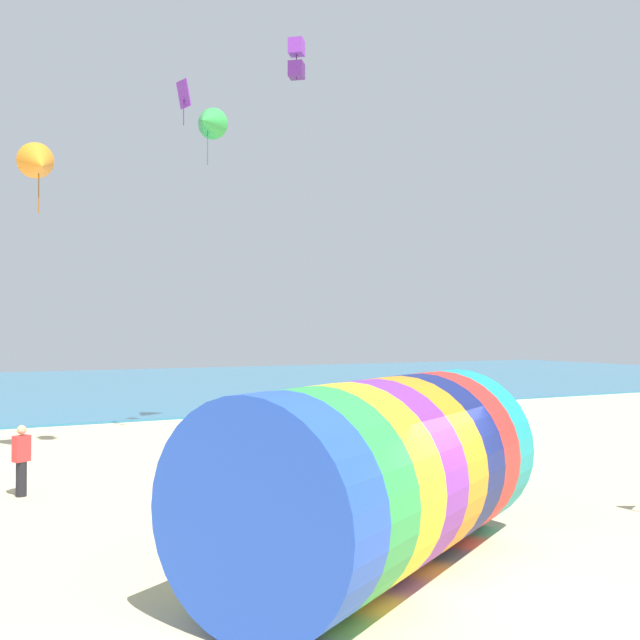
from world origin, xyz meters
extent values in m
plane|color=#CCBA8C|center=(0.00, 0.00, 0.00)|extent=(120.00, 120.00, 0.00)
cube|color=teal|center=(0.00, 41.31, 0.05)|extent=(120.00, 40.00, 0.10)
cylinder|color=blue|center=(-3.37, -0.48, 1.51)|extent=(2.26, 3.04, 3.02)
cylinder|color=green|center=(-2.63, -0.05, 1.51)|extent=(2.26, 3.04, 3.02)
cylinder|color=yellow|center=(-1.89, 0.39, 1.51)|extent=(2.26, 3.04, 3.02)
cylinder|color=purple|center=(-1.15, 0.82, 1.51)|extent=(2.26, 3.04, 3.02)
cylinder|color=orange|center=(-0.42, 1.25, 1.51)|extent=(2.26, 3.04, 3.02)
cylinder|color=navy|center=(0.32, 1.68, 1.51)|extent=(2.26, 3.04, 3.02)
cylinder|color=red|center=(1.06, 2.11, 1.51)|extent=(2.26, 3.04, 3.02)
cylinder|color=teal|center=(1.80, 2.55, 1.51)|extent=(2.26, 3.04, 3.02)
cylinder|color=black|center=(2.18, 2.77, 1.51)|extent=(1.45, 2.43, 2.78)
cylinder|color=#383D56|center=(3.58, 4.34, 0.39)|extent=(0.24, 0.24, 0.78)
cube|color=#232328|center=(3.58, 4.34, 1.07)|extent=(0.30, 0.40, 0.58)
sphere|color=#9E7051|center=(3.58, 4.34, 1.49)|extent=(0.21, 0.21, 0.21)
cone|color=orange|center=(-4.62, 12.95, 8.53)|extent=(1.15, 1.42, 1.34)
cylinder|color=#8F4F12|center=(-4.62, 12.95, 7.68)|extent=(0.03, 0.03, 1.14)
cone|color=green|center=(1.53, 16.47, 11.48)|extent=(1.75, 1.78, 1.34)
cylinder|color=#1E642A|center=(1.53, 16.47, 10.53)|extent=(0.03, 0.03, 1.27)
cube|color=purple|center=(-0.03, 14.28, 11.62)|extent=(0.37, 0.64, 0.86)
cylinder|color=#4C1E6B|center=(-0.03, 14.28, 11.02)|extent=(0.03, 0.03, 0.88)
cube|color=purple|center=(1.71, 9.27, 11.71)|extent=(0.57, 0.57, 0.43)
cube|color=#4C1E6B|center=(1.71, 9.27, 11.07)|extent=(0.57, 0.57, 0.43)
cylinder|color=black|center=(1.71, 9.27, 11.39)|extent=(0.02, 0.02, 1.15)
cylinder|color=#726651|center=(3.67, 10.84, 0.42)|extent=(0.24, 0.24, 0.84)
cube|color=yellow|center=(3.67, 10.84, 1.15)|extent=(0.40, 0.28, 0.63)
sphere|color=tan|center=(3.67, 10.84, 1.60)|extent=(0.23, 0.23, 0.23)
cylinder|color=black|center=(-5.35, 9.05, 0.40)|extent=(0.24, 0.24, 0.79)
cube|color=red|center=(-5.35, 9.05, 1.09)|extent=(0.42, 0.37, 0.59)
sphere|color=tan|center=(-5.35, 9.05, 1.52)|extent=(0.21, 0.21, 0.21)
cylinder|color=black|center=(5.12, 12.68, 0.44)|extent=(0.24, 0.24, 0.87)
cube|color=white|center=(5.12, 12.68, 1.20)|extent=(0.40, 0.29, 0.66)
sphere|color=beige|center=(5.12, 12.68, 1.67)|extent=(0.24, 0.24, 0.24)
camera|label=1|loc=(-6.81, -8.56, 3.77)|focal=40.00mm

